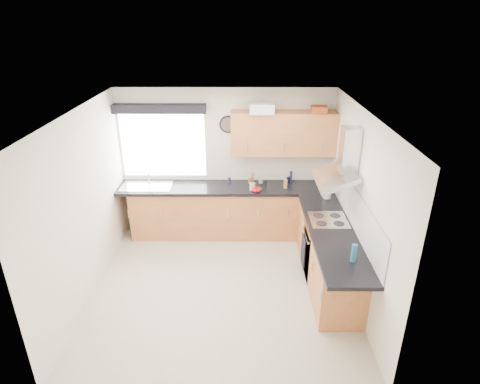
{
  "coord_description": "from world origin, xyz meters",
  "views": [
    {
      "loc": [
        0.27,
        -4.69,
        3.59
      ],
      "look_at": [
        0.25,
        0.85,
        1.1
      ],
      "focal_mm": 30.0,
      "sensor_mm": 36.0,
      "label": 1
    }
  ],
  "objects_px": {
    "upper_cabinets": "(283,133)",
    "extractor_hood": "(342,163)",
    "oven": "(325,250)",
    "washing_machine": "(202,212)"
  },
  "relations": [
    {
      "from": "extractor_hood",
      "to": "upper_cabinets",
      "type": "height_order",
      "value": "upper_cabinets"
    },
    {
      "from": "upper_cabinets",
      "to": "washing_machine",
      "type": "bearing_deg",
      "value": -175.61
    },
    {
      "from": "oven",
      "to": "extractor_hood",
      "type": "xyz_separation_m",
      "value": [
        0.1,
        -0.0,
        1.34
      ]
    },
    {
      "from": "oven",
      "to": "upper_cabinets",
      "type": "xyz_separation_m",
      "value": [
        -0.55,
        1.32,
        1.38
      ]
    },
    {
      "from": "oven",
      "to": "extractor_hood",
      "type": "height_order",
      "value": "extractor_hood"
    },
    {
      "from": "oven",
      "to": "upper_cabinets",
      "type": "distance_m",
      "value": 1.99
    },
    {
      "from": "upper_cabinets",
      "to": "washing_machine",
      "type": "height_order",
      "value": "upper_cabinets"
    },
    {
      "from": "oven",
      "to": "upper_cabinets",
      "type": "height_order",
      "value": "upper_cabinets"
    },
    {
      "from": "upper_cabinets",
      "to": "extractor_hood",
      "type": "bearing_deg",
      "value": -63.87
    },
    {
      "from": "upper_cabinets",
      "to": "washing_machine",
      "type": "relative_size",
      "value": 2.09
    }
  ]
}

